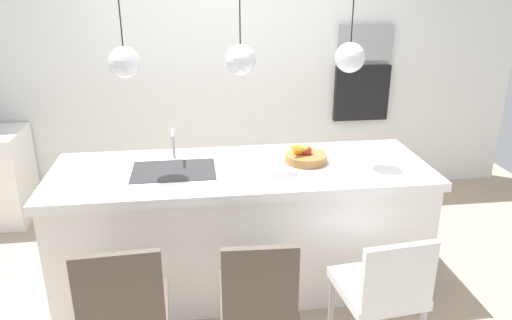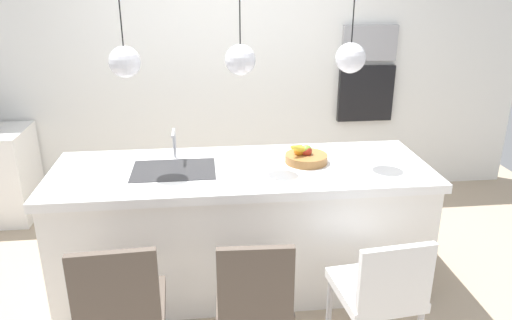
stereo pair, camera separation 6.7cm
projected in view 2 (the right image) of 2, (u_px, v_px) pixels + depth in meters
floor at (243, 279)px, 3.67m from camera, size 6.60×6.60×0.00m
back_wall at (227, 68)px, 4.75m from camera, size 6.00×0.10×2.60m
kitchen_island at (242, 225)px, 3.51m from camera, size 2.60×0.90×0.90m
sink_basin at (174, 171)px, 3.31m from camera, size 0.56×0.40×0.02m
faucet at (174, 140)px, 3.45m from camera, size 0.02×0.17×0.22m
fruit_bowl at (305, 156)px, 3.42m from camera, size 0.30×0.30×0.16m
microwave at (369, 43)px, 4.74m from camera, size 0.54×0.08×0.34m
oven at (365, 93)px, 4.92m from camera, size 0.56×0.08×0.56m
chair_near at (121, 306)px, 2.56m from camera, size 0.47×0.46×0.92m
chair_middle at (254, 296)px, 2.64m from camera, size 0.43×0.48×0.90m
chair_far at (380, 290)px, 2.72m from camera, size 0.48×0.50×0.85m
pendant_light_left at (125, 62)px, 3.02m from camera, size 0.20×0.20×0.80m
pendant_light_center at (240, 60)px, 3.09m from camera, size 0.20×0.20×0.80m
pendant_light_right at (351, 58)px, 3.17m from camera, size 0.20×0.20×0.80m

